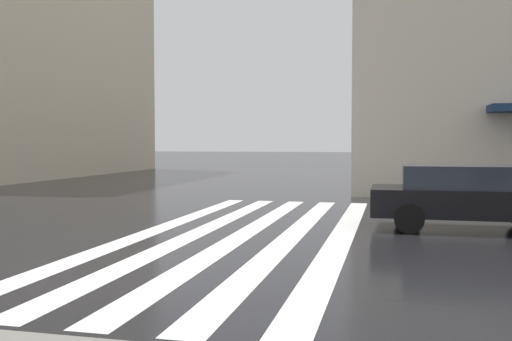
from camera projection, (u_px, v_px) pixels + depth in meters
name	position (u px, v px, depth m)	size (l,w,h in m)	color
ground_plane	(127.00, 273.00, 8.29)	(220.00, 220.00, 0.00)	black
zebra_crossing	(246.00, 233.00, 12.00)	(13.00, 4.50, 0.01)	silver
car_black	(466.00, 195.00, 12.37)	(1.85, 4.10, 1.41)	black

